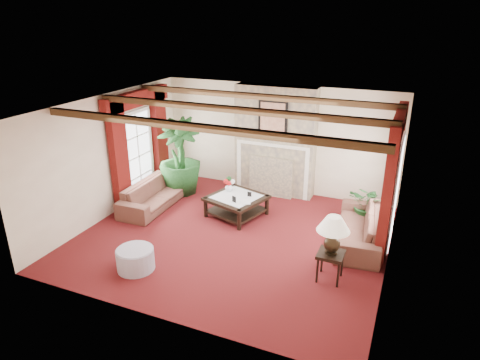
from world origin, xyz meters
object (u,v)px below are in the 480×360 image
at_px(sofa_right, 360,222).
at_px(coffee_table, 236,206).
at_px(potted_palm, 181,172).
at_px(ottoman, 136,259).
at_px(sofa_left, 154,190).
at_px(side_table, 330,266).

xyz_separation_m(sofa_right, coffee_table, (-2.73, 0.10, -0.19)).
distance_m(potted_palm, ottoman, 3.56).
relative_size(sofa_left, coffee_table, 1.83).
bearing_deg(sofa_right, sofa_left, -93.62).
bearing_deg(potted_palm, sofa_left, -98.73).
bearing_deg(sofa_left, potted_palm, -9.83).
bearing_deg(sofa_left, sofa_right, -88.88).
xyz_separation_m(sofa_left, ottoman, (1.18, -2.40, -0.20)).
bearing_deg(side_table, sofa_right, 80.27).
height_order(coffee_table, side_table, side_table).
xyz_separation_m(potted_palm, side_table, (4.29, -2.35, -0.27)).
relative_size(sofa_right, ottoman, 3.28).
xyz_separation_m(potted_palm, ottoman, (1.03, -3.39, -0.34)).
relative_size(side_table, ottoman, 0.77).
bearing_deg(ottoman, coffee_table, 73.44).
relative_size(coffee_table, side_table, 2.17).
relative_size(potted_palm, ottoman, 3.08).
bearing_deg(potted_palm, sofa_right, -9.96).
xyz_separation_m(sofa_left, coffee_table, (1.98, 0.29, -0.17)).
distance_m(potted_palm, coffee_table, 1.98).
relative_size(sofa_left, sofa_right, 0.93).
bearing_deg(sofa_left, ottoman, -154.92).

